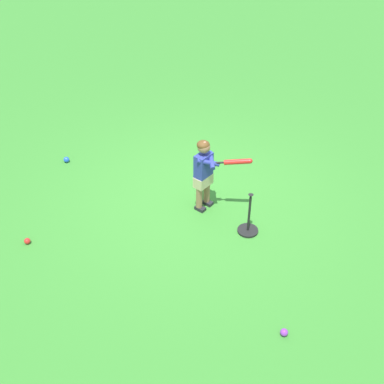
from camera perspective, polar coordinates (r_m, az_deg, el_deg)
ground_plane at (r=7.35m, az=0.54°, el=-0.57°), size 40.00×40.00×0.00m
child_batter at (r=6.78m, az=1.55°, el=2.60°), size 0.73×0.39×1.08m
play_ball_midfield at (r=5.66m, az=10.41°, el=-15.40°), size 0.09×0.09×0.09m
play_ball_far_left at (r=8.34m, az=1.20°, el=4.80°), size 0.08×0.08×0.08m
play_ball_behind_batter at (r=8.33m, az=-14.06°, el=3.58°), size 0.09×0.09×0.09m
play_ball_near_batter at (r=6.90m, az=-18.20°, el=-5.31°), size 0.08×0.08×0.08m
batting_tee at (r=6.73m, az=6.40°, el=-3.80°), size 0.28×0.28×0.62m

